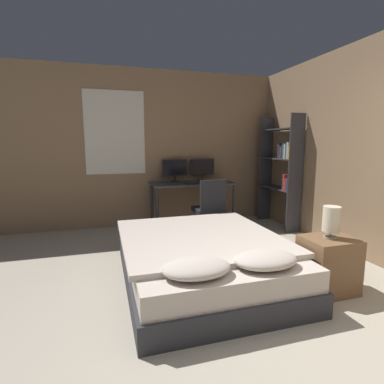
{
  "coord_description": "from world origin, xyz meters",
  "views": [
    {
      "loc": [
        -1.18,
        -1.45,
        1.44
      ],
      "look_at": [
        0.04,
        2.64,
        0.75
      ],
      "focal_mm": 28.0,
      "sensor_mm": 36.0,
      "label": 1
    }
  ],
  "objects_px": {
    "desk": "(192,188)",
    "monitor_left": "(175,169)",
    "monitor_right": "(202,168)",
    "computer_mouse": "(211,182)",
    "bedside_lamp": "(331,220)",
    "keyboard": "(196,184)",
    "office_chair": "(210,215)",
    "bed": "(203,259)",
    "nightstand": "(328,265)",
    "bookshelf": "(283,165)"
  },
  "relations": [
    {
      "from": "bedside_lamp",
      "to": "monitor_right",
      "type": "bearing_deg",
      "value": 96.75
    },
    {
      "from": "desk",
      "to": "computer_mouse",
      "type": "relative_size",
      "value": 20.47
    },
    {
      "from": "monitor_right",
      "to": "computer_mouse",
      "type": "relative_size",
      "value": 6.41
    },
    {
      "from": "nightstand",
      "to": "bedside_lamp",
      "type": "relative_size",
      "value": 1.75
    },
    {
      "from": "office_chair",
      "to": "bed",
      "type": "bearing_deg",
      "value": -112.74
    },
    {
      "from": "nightstand",
      "to": "monitor_left",
      "type": "distance_m",
      "value": 3.08
    },
    {
      "from": "desk",
      "to": "bookshelf",
      "type": "xyz_separation_m",
      "value": [
        1.46,
        -0.49,
        0.41
      ]
    },
    {
      "from": "office_chair",
      "to": "nightstand",
      "type": "bearing_deg",
      "value": -74.21
    },
    {
      "from": "keyboard",
      "to": "bookshelf",
      "type": "bearing_deg",
      "value": -10.41
    },
    {
      "from": "bedside_lamp",
      "to": "monitor_right",
      "type": "relative_size",
      "value": 0.69
    },
    {
      "from": "bedside_lamp",
      "to": "keyboard",
      "type": "bearing_deg",
      "value": 103.74
    },
    {
      "from": "bedside_lamp",
      "to": "office_chair",
      "type": "relative_size",
      "value": 0.34
    },
    {
      "from": "bed",
      "to": "bedside_lamp",
      "type": "height_order",
      "value": "bedside_lamp"
    },
    {
      "from": "bookshelf",
      "to": "desk",
      "type": "bearing_deg",
      "value": 161.67
    },
    {
      "from": "bedside_lamp",
      "to": "keyboard",
      "type": "distance_m",
      "value": 2.5
    },
    {
      "from": "desk",
      "to": "monitor_left",
      "type": "distance_m",
      "value": 0.47
    },
    {
      "from": "bed",
      "to": "nightstand",
      "type": "height_order",
      "value": "bed"
    },
    {
      "from": "monitor_left",
      "to": "nightstand",
      "type": "bearing_deg",
      "value": -73.49
    },
    {
      "from": "bedside_lamp",
      "to": "monitor_left",
      "type": "bearing_deg",
      "value": 106.51
    },
    {
      "from": "bed",
      "to": "computer_mouse",
      "type": "height_order",
      "value": "computer_mouse"
    },
    {
      "from": "bed",
      "to": "desk",
      "type": "distance_m",
      "value": 2.18
    },
    {
      "from": "nightstand",
      "to": "monitor_right",
      "type": "bearing_deg",
      "value": 96.75
    },
    {
      "from": "bedside_lamp",
      "to": "bookshelf",
      "type": "relative_size",
      "value": 0.16
    },
    {
      "from": "monitor_left",
      "to": "keyboard",
      "type": "distance_m",
      "value": 0.55
    },
    {
      "from": "nightstand",
      "to": "keyboard",
      "type": "distance_m",
      "value": 2.55
    },
    {
      "from": "monitor_right",
      "to": "computer_mouse",
      "type": "bearing_deg",
      "value": -88.86
    },
    {
      "from": "bed",
      "to": "monitor_left",
      "type": "distance_m",
      "value": 2.43
    },
    {
      "from": "monitor_right",
      "to": "desk",
      "type": "bearing_deg",
      "value": -139.27
    },
    {
      "from": "monitor_left",
      "to": "bookshelf",
      "type": "xyz_separation_m",
      "value": [
        1.72,
        -0.7,
        0.08
      ]
    },
    {
      "from": "bed",
      "to": "nightstand",
      "type": "relative_size",
      "value": 3.72
    },
    {
      "from": "monitor_left",
      "to": "bookshelf",
      "type": "height_order",
      "value": "bookshelf"
    },
    {
      "from": "computer_mouse",
      "to": "bookshelf",
      "type": "relative_size",
      "value": 0.04
    },
    {
      "from": "office_chair",
      "to": "monitor_left",
      "type": "bearing_deg",
      "value": 107.94
    },
    {
      "from": "bookshelf",
      "to": "bedside_lamp",
      "type": "bearing_deg",
      "value": -111.94
    },
    {
      "from": "bedside_lamp",
      "to": "office_chair",
      "type": "bearing_deg",
      "value": 105.79
    },
    {
      "from": "desk",
      "to": "nightstand",
      "type": "bearing_deg",
      "value": -77.34
    },
    {
      "from": "monitor_left",
      "to": "computer_mouse",
      "type": "bearing_deg",
      "value": -40.03
    },
    {
      "from": "office_chair",
      "to": "bedside_lamp",
      "type": "bearing_deg",
      "value": -74.21
    },
    {
      "from": "nightstand",
      "to": "desk",
      "type": "bearing_deg",
      "value": 102.66
    },
    {
      "from": "monitor_right",
      "to": "keyboard",
      "type": "bearing_deg",
      "value": -120.34
    },
    {
      "from": "keyboard",
      "to": "office_chair",
      "type": "xyz_separation_m",
      "value": [
        0.06,
        -0.52,
        -0.42
      ]
    },
    {
      "from": "monitor_right",
      "to": "monitor_left",
      "type": "bearing_deg",
      "value": 180.0
    },
    {
      "from": "monitor_left",
      "to": "office_chair",
      "type": "height_order",
      "value": "monitor_left"
    },
    {
      "from": "monitor_left",
      "to": "office_chair",
      "type": "distance_m",
      "value": 1.19
    },
    {
      "from": "bedside_lamp",
      "to": "nightstand",
      "type": "bearing_deg",
      "value": -90.0
    },
    {
      "from": "monitor_left",
      "to": "bed",
      "type": "bearing_deg",
      "value": -96.22
    },
    {
      "from": "keyboard",
      "to": "bookshelf",
      "type": "height_order",
      "value": "bookshelf"
    },
    {
      "from": "bedside_lamp",
      "to": "office_chair",
      "type": "height_order",
      "value": "office_chair"
    },
    {
      "from": "nightstand",
      "to": "monitor_left",
      "type": "relative_size",
      "value": 1.21
    },
    {
      "from": "keyboard",
      "to": "office_chair",
      "type": "relative_size",
      "value": 0.38
    }
  ]
}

